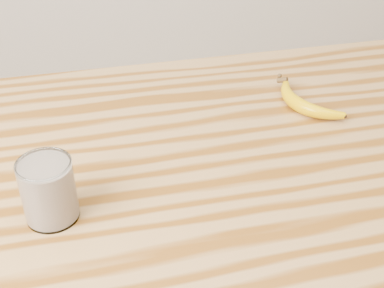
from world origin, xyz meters
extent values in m
cube|color=olive|center=(0.00, 0.00, 0.88)|extent=(1.20, 0.80, 0.04)
cylinder|color=brown|center=(0.54, 0.34, 0.43)|extent=(0.06, 0.06, 0.86)
cylinder|color=white|center=(-0.32, -0.13, 0.96)|extent=(0.09, 0.09, 0.11)
torus|color=white|center=(-0.32, -0.13, 1.01)|extent=(0.09, 0.09, 0.00)
cylinder|color=beige|center=(-0.32, -0.13, 0.95)|extent=(0.08, 0.08, 0.10)
camera|label=1|loc=(-0.24, -0.83, 1.52)|focal=50.00mm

